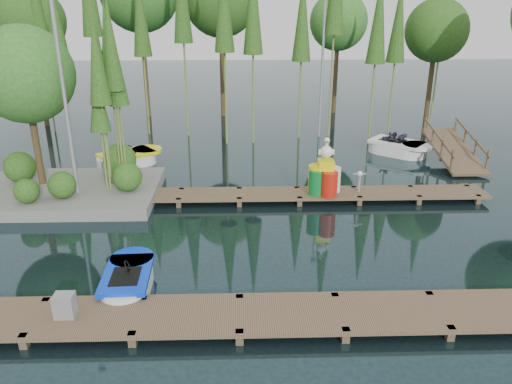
{
  "coord_description": "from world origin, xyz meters",
  "views": [
    {
      "loc": [
        0.08,
        -13.44,
        6.52
      ],
      "look_at": [
        0.5,
        0.5,
        1.1
      ],
      "focal_mm": 35.0,
      "sensor_mm": 36.0,
      "label": 1
    }
  ],
  "objects_px": {
    "island": "(50,106)",
    "drum_cluster": "(326,178)",
    "boat_blue": "(128,281)",
    "utility_cabinet": "(65,305)",
    "yellow_barrel": "(317,179)",
    "boat_yellow_far": "(128,159)"
  },
  "relations": [
    {
      "from": "boat_blue",
      "to": "yellow_barrel",
      "type": "bearing_deg",
      "value": 43.64
    },
    {
      "from": "boat_yellow_far",
      "to": "boat_blue",
      "type": "bearing_deg",
      "value": -94.75
    },
    {
      "from": "boat_blue",
      "to": "utility_cabinet",
      "type": "distance_m",
      "value": 1.78
    },
    {
      "from": "island",
      "to": "boat_blue",
      "type": "height_order",
      "value": "island"
    },
    {
      "from": "island",
      "to": "boat_blue",
      "type": "distance_m",
      "value": 7.89
    },
    {
      "from": "island",
      "to": "boat_blue",
      "type": "xyz_separation_m",
      "value": [
        3.64,
        -6.34,
        -2.95
      ]
    },
    {
      "from": "boat_yellow_far",
      "to": "drum_cluster",
      "type": "distance_m",
      "value": 8.66
    },
    {
      "from": "boat_blue",
      "to": "utility_cabinet",
      "type": "xyz_separation_m",
      "value": [
        -0.98,
        -1.45,
        0.32
      ]
    },
    {
      "from": "island",
      "to": "yellow_barrel",
      "type": "relative_size",
      "value": 7.08
    },
    {
      "from": "island",
      "to": "boat_yellow_far",
      "type": "distance_m",
      "value": 4.63
    },
    {
      "from": "island",
      "to": "drum_cluster",
      "type": "xyz_separation_m",
      "value": [
        9.23,
        -0.94,
        -2.31
      ]
    },
    {
      "from": "island",
      "to": "boat_blue",
      "type": "relative_size",
      "value": 2.77
    },
    {
      "from": "boat_yellow_far",
      "to": "drum_cluster",
      "type": "relative_size",
      "value": 1.54
    },
    {
      "from": "boat_blue",
      "to": "utility_cabinet",
      "type": "relative_size",
      "value": 4.79
    },
    {
      "from": "yellow_barrel",
      "to": "boat_blue",
      "type": "bearing_deg",
      "value": -133.77
    },
    {
      "from": "island",
      "to": "utility_cabinet",
      "type": "xyz_separation_m",
      "value": [
        2.66,
        -7.79,
        -2.63
      ]
    },
    {
      "from": "boat_blue",
      "to": "utility_cabinet",
      "type": "height_order",
      "value": "utility_cabinet"
    },
    {
      "from": "island",
      "to": "drum_cluster",
      "type": "distance_m",
      "value": 9.56
    },
    {
      "from": "boat_yellow_far",
      "to": "utility_cabinet",
      "type": "xyz_separation_m",
      "value": [
        1.01,
        -11.01,
        0.26
      ]
    },
    {
      "from": "utility_cabinet",
      "to": "drum_cluster",
      "type": "bearing_deg",
      "value": 46.2
    },
    {
      "from": "boat_blue",
      "to": "drum_cluster",
      "type": "relative_size",
      "value": 1.24
    },
    {
      "from": "yellow_barrel",
      "to": "utility_cabinet",
      "type": "bearing_deg",
      "value": -131.99
    }
  ]
}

